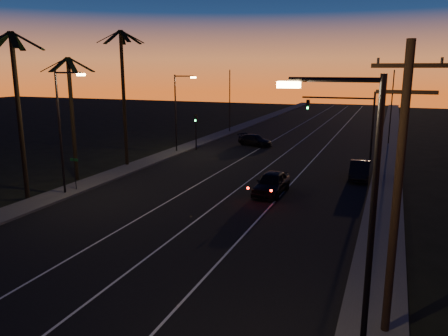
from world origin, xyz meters
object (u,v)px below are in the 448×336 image
at_px(lead_car, 271,183).
at_px(right_car, 359,170).
at_px(utility_pole, 398,188).
at_px(signal_mast, 348,114).
at_px(cross_car, 255,140).

distance_m(lead_car, right_car, 9.13).
relative_size(utility_pole, signal_mast, 1.41).
bearing_deg(lead_car, signal_mast, 74.88).
bearing_deg(cross_car, signal_mast, -25.02).
xyz_separation_m(signal_mast, right_car, (1.86, -7.26, -4.02)).
relative_size(lead_car, cross_car, 1.10).
distance_m(utility_pole, cross_car, 38.83).
bearing_deg(signal_mast, cross_car, 154.98).
height_order(signal_mast, right_car, signal_mast).
distance_m(signal_mast, right_car, 8.51).
xyz_separation_m(right_car, cross_car, (-13.07, 12.49, -0.08)).
height_order(signal_mast, lead_car, signal_mast).
xyz_separation_m(utility_pole, cross_car, (-15.67, 35.22, -4.64)).
bearing_deg(utility_pole, lead_car, 118.07).
bearing_deg(lead_car, utility_pole, -61.93).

